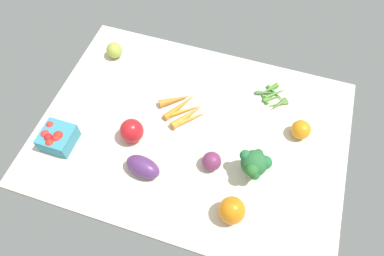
{
  "coord_description": "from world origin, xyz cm",
  "views": [
    {
      "loc": [
        19.44,
        -59.9,
        106.33
      ],
      "look_at": [
        0.0,
        0.0,
        4.0
      ],
      "focal_mm": 33.17,
      "sensor_mm": 36.0,
      "label": 1
    }
  ],
  "objects_px": {
    "broccoli_head": "(254,164)",
    "bell_pepper_red": "(132,131)",
    "heirloom_tomato_green": "(114,50)",
    "berry_basket": "(57,138)",
    "heirloom_tomato_orange": "(301,130)",
    "carrot_bunch": "(183,109)",
    "eggplant": "(143,167)",
    "red_onion_center": "(212,161)",
    "bell_pepper_orange": "(232,210)",
    "okra_pile": "(272,96)"
  },
  "relations": [
    {
      "from": "broccoli_head",
      "to": "bell_pepper_red",
      "type": "relative_size",
      "value": 1.27
    },
    {
      "from": "heirloom_tomato_green",
      "to": "berry_basket",
      "type": "distance_m",
      "value": 0.42
    },
    {
      "from": "heirloom_tomato_orange",
      "to": "berry_basket",
      "type": "bearing_deg",
      "value": -159.77
    },
    {
      "from": "carrot_bunch",
      "to": "bell_pepper_red",
      "type": "xyz_separation_m",
      "value": [
        -0.13,
        -0.15,
        0.03
      ]
    },
    {
      "from": "eggplant",
      "to": "carrot_bunch",
      "type": "bearing_deg",
      "value": 89.62
    },
    {
      "from": "heirloom_tomato_orange",
      "to": "eggplant",
      "type": "bearing_deg",
      "value": -147.25
    },
    {
      "from": "broccoli_head",
      "to": "eggplant",
      "type": "relative_size",
      "value": 0.95
    },
    {
      "from": "heirloom_tomato_green",
      "to": "bell_pepper_red",
      "type": "height_order",
      "value": "bell_pepper_red"
    },
    {
      "from": "carrot_bunch",
      "to": "heirloom_tomato_green",
      "type": "xyz_separation_m",
      "value": [
        -0.34,
        0.17,
        0.02
      ]
    },
    {
      "from": "broccoli_head",
      "to": "eggplant",
      "type": "bearing_deg",
      "value": -163.3
    },
    {
      "from": "red_onion_center",
      "to": "eggplant",
      "type": "height_order",
      "value": "eggplant"
    },
    {
      "from": "bell_pepper_orange",
      "to": "eggplant",
      "type": "height_order",
      "value": "bell_pepper_orange"
    },
    {
      "from": "eggplant",
      "to": "berry_basket",
      "type": "bearing_deg",
      "value": -172.42
    },
    {
      "from": "okra_pile",
      "to": "eggplant",
      "type": "xyz_separation_m",
      "value": [
        -0.33,
        -0.42,
        0.02
      ]
    },
    {
      "from": "red_onion_center",
      "to": "heirloom_tomato_orange",
      "type": "distance_m",
      "value": 0.32
    },
    {
      "from": "heirloom_tomato_orange",
      "to": "okra_pile",
      "type": "bearing_deg",
      "value": 132.32
    },
    {
      "from": "berry_basket",
      "to": "eggplant",
      "type": "height_order",
      "value": "berry_basket"
    },
    {
      "from": "eggplant",
      "to": "bell_pepper_orange",
      "type": "bearing_deg",
      "value": -0.81
    },
    {
      "from": "berry_basket",
      "to": "heirloom_tomato_green",
      "type": "bearing_deg",
      "value": 87.94
    },
    {
      "from": "berry_basket",
      "to": "bell_pepper_orange",
      "type": "xyz_separation_m",
      "value": [
        0.61,
        -0.06,
        0.01
      ]
    },
    {
      "from": "carrot_bunch",
      "to": "eggplant",
      "type": "bearing_deg",
      "value": -99.82
    },
    {
      "from": "carrot_bunch",
      "to": "red_onion_center",
      "type": "distance_m",
      "value": 0.23
    },
    {
      "from": "red_onion_center",
      "to": "berry_basket",
      "type": "xyz_separation_m",
      "value": [
        -0.51,
        -0.08,
        0.0
      ]
    },
    {
      "from": "berry_basket",
      "to": "bell_pepper_red",
      "type": "distance_m",
      "value": 0.25
    },
    {
      "from": "okra_pile",
      "to": "berry_basket",
      "type": "relative_size",
      "value": 1.27
    },
    {
      "from": "red_onion_center",
      "to": "broccoli_head",
      "type": "xyz_separation_m",
      "value": [
        0.13,
        0.01,
        0.04
      ]
    },
    {
      "from": "heirloom_tomato_green",
      "to": "bell_pepper_orange",
      "type": "height_order",
      "value": "bell_pepper_orange"
    },
    {
      "from": "bell_pepper_red",
      "to": "red_onion_center",
      "type": "bearing_deg",
      "value": -3.94
    },
    {
      "from": "eggplant",
      "to": "heirloom_tomato_green",
      "type": "bearing_deg",
      "value": 133.88
    },
    {
      "from": "red_onion_center",
      "to": "broccoli_head",
      "type": "distance_m",
      "value": 0.14
    },
    {
      "from": "broccoli_head",
      "to": "bell_pepper_orange",
      "type": "distance_m",
      "value": 0.16
    },
    {
      "from": "okra_pile",
      "to": "heirloom_tomato_orange",
      "type": "distance_m",
      "value": 0.18
    },
    {
      "from": "berry_basket",
      "to": "bell_pepper_red",
      "type": "xyz_separation_m",
      "value": [
        0.23,
        0.1,
        0.01
      ]
    },
    {
      "from": "bell_pepper_red",
      "to": "heirloom_tomato_green",
      "type": "bearing_deg",
      "value": 123.34
    },
    {
      "from": "carrot_bunch",
      "to": "okra_pile",
      "type": "relative_size",
      "value": 1.44
    },
    {
      "from": "okra_pile",
      "to": "berry_basket",
      "type": "height_order",
      "value": "berry_basket"
    },
    {
      "from": "berry_basket",
      "to": "heirloom_tomato_orange",
      "type": "relative_size",
      "value": 1.56
    },
    {
      "from": "eggplant",
      "to": "okra_pile",
      "type": "bearing_deg",
      "value": 60.84
    },
    {
      "from": "carrot_bunch",
      "to": "okra_pile",
      "type": "height_order",
      "value": "carrot_bunch"
    },
    {
      "from": "heirloom_tomato_green",
      "to": "okra_pile",
      "type": "bearing_deg",
      "value": -0.93
    },
    {
      "from": "heirloom_tomato_green",
      "to": "heirloom_tomato_orange",
      "type": "relative_size",
      "value": 0.94
    },
    {
      "from": "okra_pile",
      "to": "eggplant",
      "type": "bearing_deg",
      "value": -128.6
    },
    {
      "from": "bell_pepper_red",
      "to": "carrot_bunch",
      "type": "bearing_deg",
      "value": 50.5
    },
    {
      "from": "broccoli_head",
      "to": "bell_pepper_red",
      "type": "xyz_separation_m",
      "value": [
        -0.41,
        0.01,
        -0.02
      ]
    },
    {
      "from": "red_onion_center",
      "to": "eggplant",
      "type": "bearing_deg",
      "value": -156.66
    },
    {
      "from": "carrot_bunch",
      "to": "heirloom_tomato_orange",
      "type": "relative_size",
      "value": 2.87
    },
    {
      "from": "carrot_bunch",
      "to": "broccoli_head",
      "type": "xyz_separation_m",
      "value": [
        0.29,
        -0.16,
        0.06
      ]
    },
    {
      "from": "carrot_bunch",
      "to": "bell_pepper_orange",
      "type": "relative_size",
      "value": 2.1
    },
    {
      "from": "berry_basket",
      "to": "red_onion_center",
      "type": "bearing_deg",
      "value": 8.52
    },
    {
      "from": "berry_basket",
      "to": "eggplant",
      "type": "relative_size",
      "value": 0.89
    }
  ]
}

